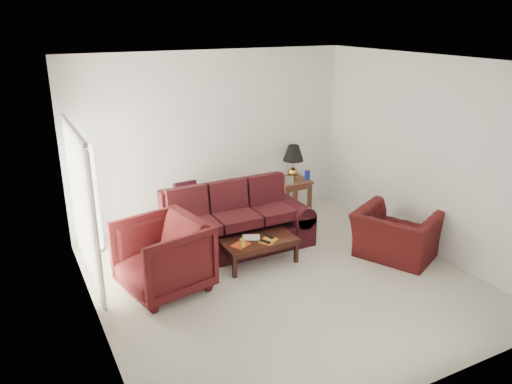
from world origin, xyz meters
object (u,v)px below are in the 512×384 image
sofa (234,220)px  floor_lamp (91,199)px  coffee_table (259,251)px  armchair_left (163,257)px  armchair_right (396,235)px  end_table (291,196)px

sofa → floor_lamp: size_ratio=1.42×
sofa → coffee_table: size_ratio=2.20×
armchair_left → armchair_right: size_ratio=0.95×
end_table → armchair_left: (-2.98, -1.62, 0.17)m
floor_lamp → armchair_left: 1.82m
end_table → floor_lamp: bearing=179.2°
sofa → floor_lamp: (-1.97, 0.98, 0.36)m
armchair_left → coffee_table: size_ratio=0.98×
coffee_table → floor_lamp: bearing=127.3°
sofa → coffee_table: 0.70m
end_table → floor_lamp: 3.62m
floor_lamp → coffee_table: size_ratio=1.55×
end_table → armchair_left: 3.40m
end_table → armchair_right: bearing=-78.8°
armchair_left → end_table: bearing=106.6°
end_table → sofa: bearing=-150.2°
sofa → end_table: 1.87m
coffee_table → end_table: bearing=30.4°
floor_lamp → coffee_table: bearing=-37.2°
armchair_left → sofa: bearing=105.1°
floor_lamp → end_table: bearing=-0.8°
sofa → armchair_left: bearing=-150.2°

